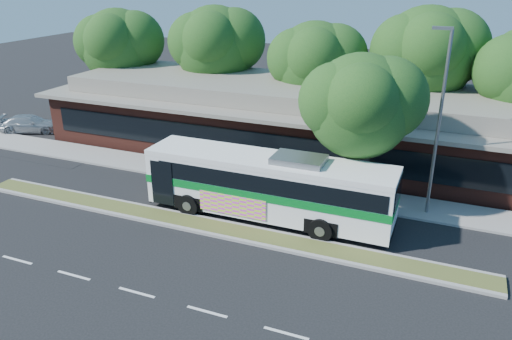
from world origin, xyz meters
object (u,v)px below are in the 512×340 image
object	(u,v)px
sidewalk_tree	(368,104)
transit_bus	(269,182)
lamp_post	(439,119)
sedan	(30,124)

from	to	relation	value
sidewalk_tree	transit_bus	bearing A→B (deg)	-145.03
transit_bus	sidewalk_tree	world-z (taller)	sidewalk_tree
lamp_post	sedan	distance (m)	29.02
lamp_post	transit_bus	bearing A→B (deg)	-154.98
transit_bus	sidewalk_tree	size ratio (longest dim) A/B	1.55
sedan	sidewalk_tree	size ratio (longest dim) A/B	0.56
sedan	lamp_post	bearing A→B (deg)	-120.06
lamp_post	sidewalk_tree	size ratio (longest dim) A/B	1.15
transit_bus	lamp_post	bearing A→B (deg)	24.93
lamp_post	sedan	world-z (taller)	lamp_post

